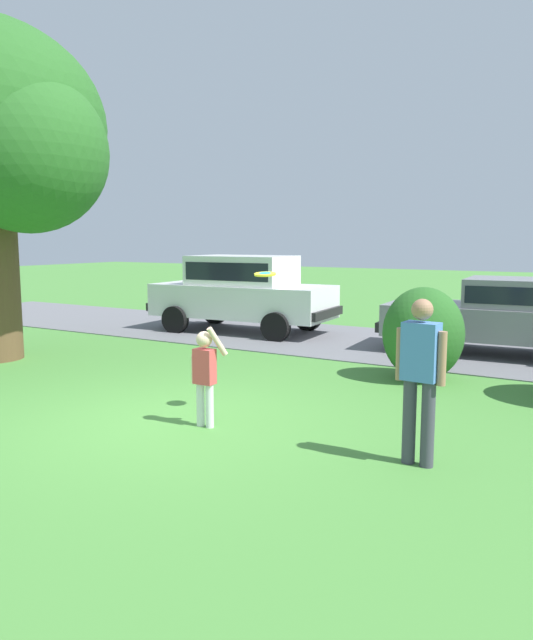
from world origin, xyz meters
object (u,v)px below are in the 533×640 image
at_px(parked_suv, 242,289).
at_px(frisbee, 265,274).
at_px(adult_onlooker, 420,372).
at_px(parked_sedan, 499,314).
at_px(child_thrower, 205,371).

distance_m(parked_suv, frisbee, 7.44).
bearing_deg(adult_onlooker, parked_sedan, 93.22).
xyz_separation_m(child_thrower, frisbee, (0.43, 0.75, 1.17)).
distance_m(parked_sedan, child_thrower, 7.21).
bearing_deg(parked_sedan, adult_onlooker, -86.78).
relative_size(child_thrower, frisbee, 4.57).
bearing_deg(parked_sedan, frisbee, -107.05).
distance_m(child_thrower, adult_onlooker, 2.69).
relative_size(parked_sedan, child_thrower, 3.50).
bearing_deg(parked_sedan, parked_suv, -179.71).
xyz_separation_m(frisbee, adult_onlooker, (2.25, -0.68, -0.91)).
xyz_separation_m(parked_sedan, parked_suv, (-6.11, -0.03, 0.23)).
distance_m(parked_suv, adult_onlooker, 9.35).
bearing_deg(frisbee, parked_sedan, 72.95).
relative_size(parked_sedan, adult_onlooker, 2.59).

